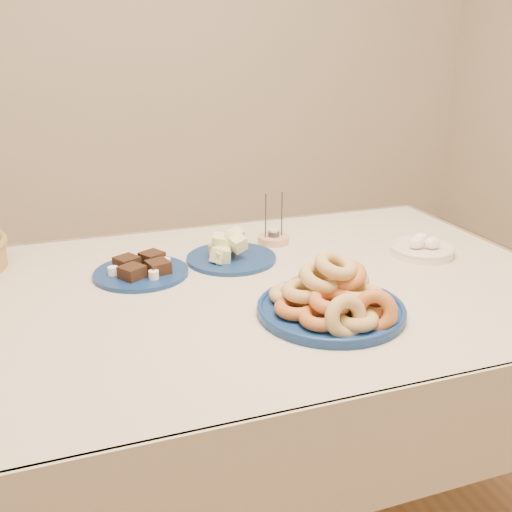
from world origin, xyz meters
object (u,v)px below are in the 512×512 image
object	(u,v)px
brownie_plate	(142,270)
melon_plate	(229,253)
dining_table	(250,321)
egg_bowl	(422,248)
donut_platter	(333,300)
candle_holder	(274,238)

from	to	relation	value
brownie_plate	melon_plate	bearing A→B (deg)	5.48
dining_table	brownie_plate	bearing A→B (deg)	147.53
brownie_plate	egg_bowl	xyz separation A→B (m)	(0.83, -0.12, 0.01)
donut_platter	egg_bowl	world-z (taller)	donut_platter
donut_platter	egg_bowl	size ratio (longest dim) A/B	1.71
dining_table	melon_plate	xyz separation A→B (m)	(0.00, 0.19, 0.13)
melon_plate	egg_bowl	world-z (taller)	melon_plate
brownie_plate	dining_table	bearing A→B (deg)	-32.47
melon_plate	candle_holder	bearing A→B (deg)	31.09
dining_table	melon_plate	size ratio (longest dim) A/B	5.05
donut_platter	brownie_plate	distance (m)	0.56
egg_bowl	melon_plate	bearing A→B (deg)	165.93
dining_table	candle_holder	xyz separation A→B (m)	(0.18, 0.30, 0.12)
donut_platter	candle_holder	distance (m)	0.54
egg_bowl	candle_holder	bearing A→B (deg)	146.91
dining_table	melon_plate	world-z (taller)	melon_plate
candle_holder	melon_plate	bearing A→B (deg)	-148.91
melon_plate	brownie_plate	world-z (taller)	melon_plate
brownie_plate	candle_holder	world-z (taller)	candle_holder
melon_plate	candle_holder	distance (m)	0.21
candle_holder	egg_bowl	world-z (taller)	candle_holder
donut_platter	melon_plate	xyz separation A→B (m)	(-0.13, 0.42, -0.01)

